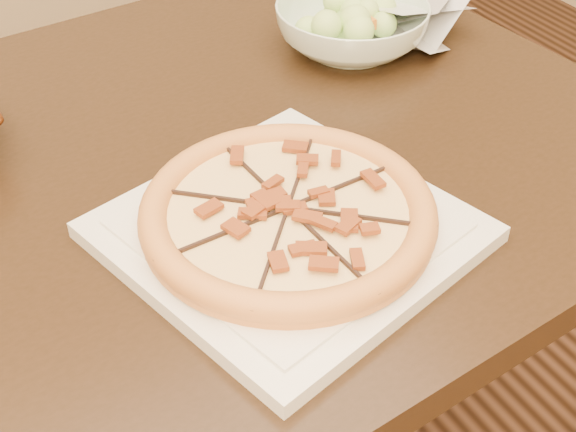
# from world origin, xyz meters

# --- Properties ---
(dining_table) EXTENTS (1.36, 0.94, 0.75)m
(dining_table) POSITION_xyz_m (-0.14, 0.05, 0.64)
(dining_table) COLOR black
(dining_table) RESTS_ON floor
(plate) EXTENTS (0.38, 0.38, 0.02)m
(plate) POSITION_xyz_m (-0.01, -0.13, 0.76)
(plate) COLOR silver
(plate) RESTS_ON dining_table
(pizza) EXTENTS (0.29, 0.29, 0.03)m
(pizza) POSITION_xyz_m (-0.01, -0.13, 0.78)
(pizza) COLOR #D1893C
(pizza) RESTS_ON plate
(salad_bowl) EXTENTS (0.24, 0.24, 0.07)m
(salad_bowl) POSITION_xyz_m (0.27, 0.18, 0.78)
(salad_bowl) COLOR silver
(salad_bowl) RESTS_ON dining_table
(cling_film) EXTENTS (0.19, 0.18, 0.05)m
(cling_film) POSITION_xyz_m (0.36, 0.17, 0.78)
(cling_film) COLOR silver
(cling_film) RESTS_ON dining_table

